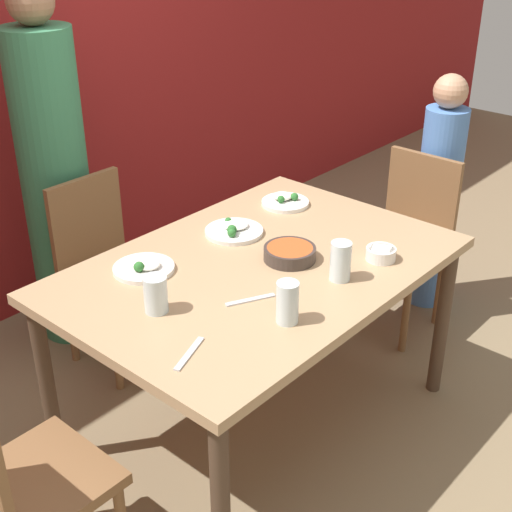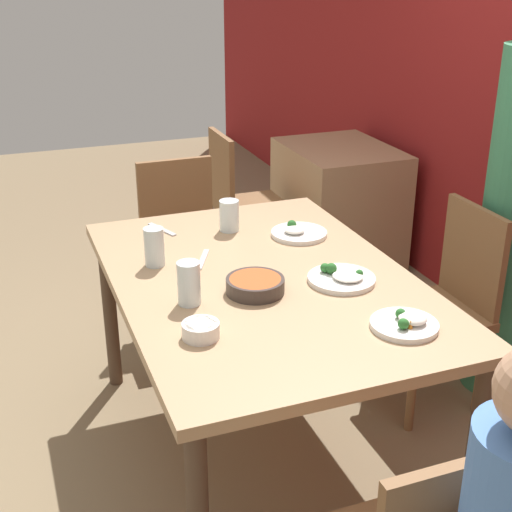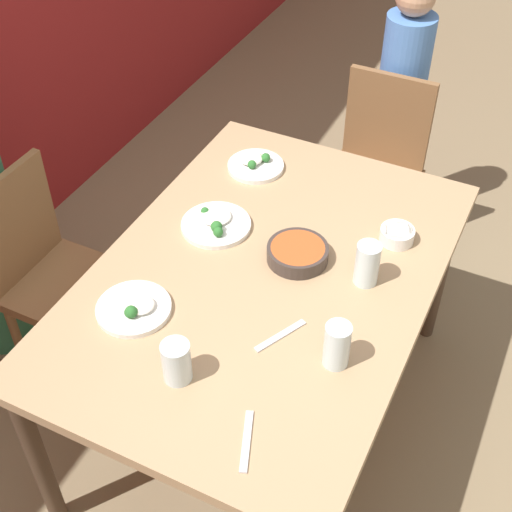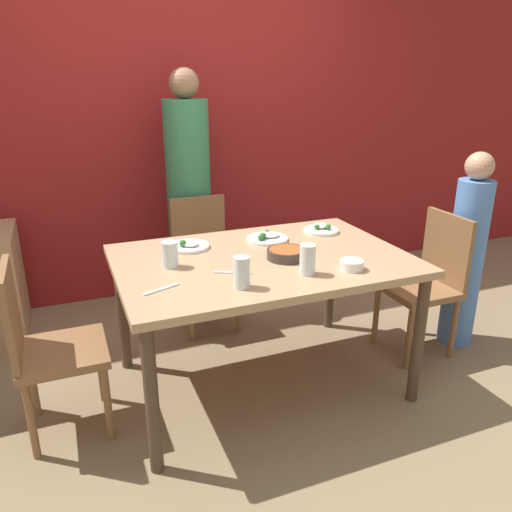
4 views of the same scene
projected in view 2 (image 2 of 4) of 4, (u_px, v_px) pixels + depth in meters
ground_plane at (262, 450)px, 2.83m from camera, size 10.00×10.00×0.00m
dining_table at (262, 296)px, 2.55m from camera, size 1.49×1.02×0.76m
chair_adult_spot at (445, 301)px, 2.98m from camera, size 0.40×0.40×0.87m
chair_empty_left at (183, 243)px, 3.57m from camera, size 0.40×0.40×0.87m
bowl_curry at (255, 285)px, 2.40m from camera, size 0.20×0.20×0.05m
plate_rice_adult at (298, 232)px, 2.88m from camera, size 0.23×0.23×0.06m
plate_rice_child at (406, 323)px, 2.18m from camera, size 0.21×0.21×0.05m
plate_noodles at (342, 278)px, 2.49m from camera, size 0.24×0.24×0.06m
bowl_rice_small at (201, 330)px, 2.12m from camera, size 0.11×0.11×0.05m
glass_water_tall at (189, 283)px, 2.31m from camera, size 0.08×0.08×0.15m
glass_water_short at (229, 216)px, 2.92m from camera, size 0.08×0.08×0.13m
glass_water_center at (154, 247)px, 2.59m from camera, size 0.07×0.07×0.14m
fork_steel at (162, 229)px, 2.94m from camera, size 0.18×0.08×0.01m
spoon_steel at (203, 259)px, 2.66m from camera, size 0.17×0.10×0.01m
background_table at (338, 204)px, 4.44m from camera, size 0.76×0.61×0.73m
chair_background at (241, 199)px, 4.19m from camera, size 0.40×0.40×0.87m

